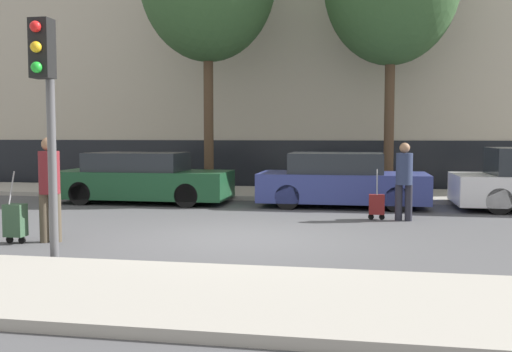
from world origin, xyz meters
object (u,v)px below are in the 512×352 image
(trolley_left, at_px, (15,220))
(pedestrian_right, at_px, (404,177))
(traffic_light, at_px, (46,90))
(parked_car_1, at_px, (341,181))
(trolley_right, at_px, (377,205))
(parked_car_0, at_px, (142,179))
(pedestrian_left, at_px, (49,183))

(trolley_left, xyz_separation_m, pedestrian_right, (6.49, 3.68, 0.53))
(trolley_left, bearing_deg, traffic_light, -42.67)
(parked_car_1, height_order, trolley_left, parked_car_1)
(trolley_right, relative_size, traffic_light, 0.32)
(trolley_right, bearing_deg, trolley_left, -147.90)
(parked_car_1, bearing_deg, trolley_left, -131.34)
(parked_car_1, xyz_separation_m, trolley_right, (0.81, -2.11, -0.31))
(parked_car_0, relative_size, pedestrian_left, 2.58)
(pedestrian_right, xyz_separation_m, traffic_light, (-5.17, -4.90, 1.49))
(trolley_left, xyz_separation_m, trolley_right, (5.94, 3.73, -0.06))
(parked_car_0, xyz_separation_m, parked_car_1, (5.17, 0.12, 0.01))
(parked_car_1, relative_size, trolley_left, 3.45)
(trolley_right, height_order, traffic_light, traffic_light)
(parked_car_0, height_order, pedestrian_right, pedestrian_right)
(pedestrian_left, relative_size, trolley_right, 1.63)
(parked_car_1, bearing_deg, pedestrian_right, -57.76)
(parked_car_1, bearing_deg, trolley_right, -69.03)
(pedestrian_left, relative_size, trolley_left, 1.47)
(parked_car_0, relative_size, pedestrian_right, 2.78)
(parked_car_1, relative_size, pedestrian_left, 2.36)
(parked_car_1, distance_m, pedestrian_left, 7.29)
(parked_car_0, relative_size, traffic_light, 1.35)
(parked_car_1, xyz_separation_m, pedestrian_left, (-4.62, -5.63, 0.37))
(pedestrian_left, distance_m, trolley_left, 0.82)
(pedestrian_left, bearing_deg, parked_car_0, 73.26)
(traffic_light, bearing_deg, pedestrian_left, 119.64)
(traffic_light, bearing_deg, parked_car_0, 101.05)
(pedestrian_left, bearing_deg, trolley_left, -179.95)
(pedestrian_right, relative_size, traffic_light, 0.48)
(pedestrian_right, bearing_deg, pedestrian_left, -145.36)
(parked_car_0, xyz_separation_m, pedestrian_left, (0.54, -5.51, 0.37))
(trolley_left, xyz_separation_m, traffic_light, (1.32, -1.22, 2.02))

